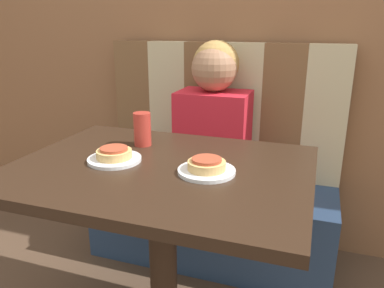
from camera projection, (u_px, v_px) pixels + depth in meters
name	position (u px, v px, depth m)	size (l,w,h in m)	color
wall_back	(230.00, 4.00, 1.92)	(7.00, 0.05, 2.60)	brown
booth_seat	(212.00, 219.00, 1.99)	(1.23, 0.46, 0.42)	navy
booth_backrest	(223.00, 109.00, 1.99)	(1.23, 0.08, 0.69)	brown
dining_table	(161.00, 192.00, 1.28)	(0.99, 0.75, 0.75)	black
person	(214.00, 114.00, 1.82)	(0.34, 0.26, 0.71)	red
plate_left	(115.00, 159.00, 1.28)	(0.18, 0.18, 0.01)	white
plate_right	(207.00, 171.00, 1.18)	(0.18, 0.18, 0.01)	white
pizza_left	(114.00, 153.00, 1.27)	(0.12, 0.12, 0.04)	tan
pizza_right	(207.00, 164.00, 1.17)	(0.12, 0.12, 0.04)	tan
drinking_cup	(142.00, 129.00, 1.43)	(0.07, 0.07, 0.13)	#B23328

